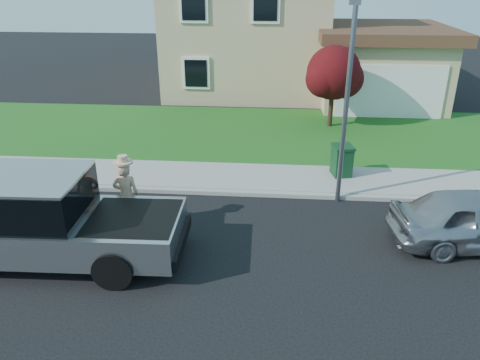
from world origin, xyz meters
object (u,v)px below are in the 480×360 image
at_px(ornamental_tree, 334,75).
at_px(trash_bin, 342,160).
at_px(woman, 126,194).
at_px(pickup_truck, 43,221).
at_px(street_lamp, 347,93).
at_px(sedan, 479,219).

height_order(ornamental_tree, trash_bin, ornamental_tree).
bearing_deg(trash_bin, woman, -160.06).
distance_m(pickup_truck, ornamental_tree, 12.70).
xyz_separation_m(pickup_truck, trash_bin, (7.19, 5.03, -0.32)).
xyz_separation_m(woman, street_lamp, (5.49, 1.89, 2.23)).
xyz_separation_m(pickup_truck, woman, (1.43, 1.52, -0.02)).
height_order(sedan, trash_bin, sedan).
bearing_deg(ornamental_tree, sedan, -73.73).
bearing_deg(ornamental_tree, street_lamp, -93.66).
relative_size(trash_bin, street_lamp, 0.18).
xyz_separation_m(ornamental_tree, street_lamp, (-0.44, -6.87, 0.96)).
distance_m(woman, street_lamp, 6.22).
relative_size(ornamental_tree, street_lamp, 0.59).
bearing_deg(trash_bin, pickup_truck, -156.47).
bearing_deg(woman, trash_bin, -151.69).
height_order(trash_bin, street_lamp, street_lamp).
relative_size(woman, sedan, 0.49).
xyz_separation_m(sedan, trash_bin, (-2.77, 3.65, -0.05)).
bearing_deg(pickup_truck, street_lamp, 24.63).
height_order(pickup_truck, sedan, pickup_truck).
bearing_deg(trash_bin, sedan, -64.30).
distance_m(ornamental_tree, street_lamp, 6.95).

